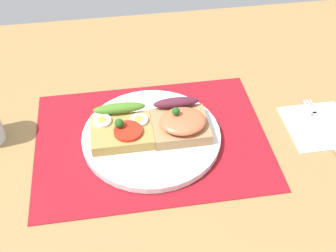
{
  "coord_description": "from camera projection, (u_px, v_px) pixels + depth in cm",
  "views": [
    {
      "loc": [
        -5.41,
        -53.9,
        55.26
      ],
      "look_at": [
        3.0,
        0.0,
        3.03
      ],
      "focal_mm": 45.85,
      "sensor_mm": 36.0,
      "label": 1
    }
  ],
  "objects": [
    {
      "name": "sandwich_salmon",
      "position": [
        181.0,
        123.0,
        0.75
      ],
      "size": [
        9.87,
        10.23,
        5.5
      ],
      "color": "#AB8154",
      "rests_on": "plate"
    },
    {
      "name": "fork",
      "position": [
        320.0,
        123.0,
        0.79
      ],
      "size": [
        1.62,
        14.14,
        0.32
      ],
      "color": "#B7B7BC",
      "rests_on": "napkin"
    },
    {
      "name": "placemat",
      "position": [
        152.0,
        139.0,
        0.77
      ],
      "size": [
        41.34,
        30.44,
        0.3
      ],
      "primitive_type": "cube",
      "color": "maroon",
      "rests_on": "ground_plane"
    },
    {
      "name": "sandwich_egg_tomato",
      "position": [
        122.0,
        128.0,
        0.75
      ],
      "size": [
        10.72,
        9.65,
        4.22
      ],
      "color": "#B08A46",
      "rests_on": "plate"
    },
    {
      "name": "napkin",
      "position": [
        318.0,
        126.0,
        0.8
      ],
      "size": [
        11.72,
        12.2,
        0.6
      ],
      "primitive_type": "cube",
      "color": "white",
      "rests_on": "ground_plane"
    },
    {
      "name": "ground_plane",
      "position": [
        152.0,
        146.0,
        0.78
      ],
      "size": [
        120.0,
        90.0,
        3.2
      ],
      "primitive_type": "cube",
      "color": "#9D7745"
    },
    {
      "name": "plate",
      "position": [
        151.0,
        136.0,
        0.77
      ],
      "size": [
        24.73,
        24.73,
        1.23
      ],
      "primitive_type": "cylinder",
      "color": "white",
      "rests_on": "placemat"
    }
  ]
}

